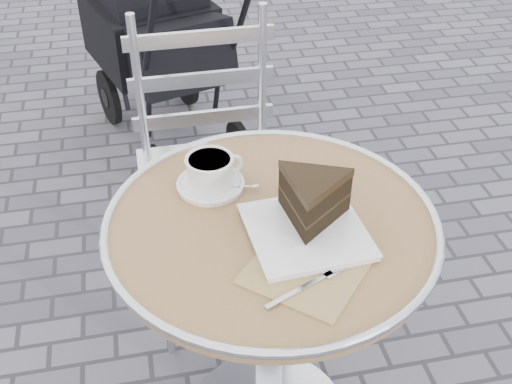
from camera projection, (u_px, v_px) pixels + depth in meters
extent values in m
cylinder|color=silver|center=(269.00, 335.00, 1.58)|extent=(0.07, 0.07, 0.67)
cylinder|color=tan|center=(271.00, 227.00, 1.37)|extent=(0.70, 0.70, 0.03)
torus|color=silver|center=(271.00, 221.00, 1.36)|extent=(0.72, 0.72, 0.02)
cylinder|color=white|center=(211.00, 185.00, 1.45)|extent=(0.15, 0.15, 0.01)
cylinder|color=white|center=(210.00, 171.00, 1.43)|extent=(0.13, 0.13, 0.07)
torus|color=white|center=(233.00, 165.00, 1.45)|extent=(0.05, 0.02, 0.05)
cylinder|color=beige|center=(209.00, 160.00, 1.41)|extent=(0.09, 0.09, 0.01)
cube|color=#A4845A|center=(306.00, 269.00, 1.24)|extent=(0.29, 0.29, 0.00)
cube|color=white|center=(306.00, 232.00, 1.31)|extent=(0.24, 0.24, 0.01)
cylinder|color=silver|center=(165.00, 297.00, 1.85)|extent=(0.03, 0.03, 0.48)
cylinder|color=silver|center=(287.00, 279.00, 1.91)|extent=(0.03, 0.03, 0.48)
cylinder|color=silver|center=(155.00, 219.00, 2.13)|extent=(0.03, 0.03, 0.48)
cylinder|color=silver|center=(261.00, 205.00, 2.19)|extent=(0.03, 0.03, 0.48)
cube|color=silver|center=(214.00, 184.00, 1.87)|extent=(0.43, 0.43, 0.02)
cube|color=black|center=(165.00, 48.00, 2.71)|extent=(0.56, 0.71, 0.38)
cylinder|color=black|center=(155.00, 164.00, 2.66)|extent=(0.08, 0.17, 0.17)
cylinder|color=black|center=(238.00, 139.00, 2.81)|extent=(0.08, 0.17, 0.17)
cylinder|color=black|center=(109.00, 97.00, 3.02)|extent=(0.11, 0.26, 0.26)
cylinder|color=black|center=(185.00, 78.00, 3.17)|extent=(0.11, 0.26, 0.26)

